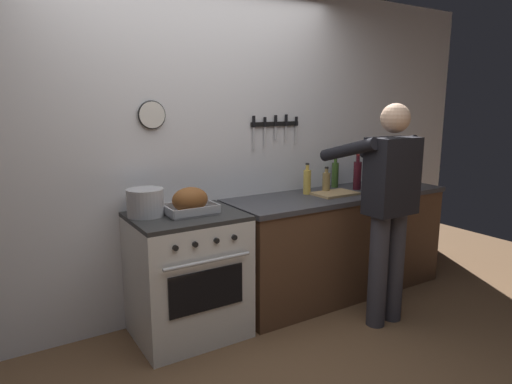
{
  "coord_description": "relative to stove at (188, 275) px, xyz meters",
  "views": [
    {
      "loc": [
        -1.4,
        -1.83,
        1.66
      ],
      "look_at": [
        0.27,
        0.85,
        1.03
      ],
      "focal_mm": 31.32,
      "sensor_mm": 36.0,
      "label": 1
    }
  ],
  "objects": [
    {
      "name": "bottle_cooking_oil",
      "position": [
        1.15,
        0.11,
        0.56
      ],
      "size": [
        0.06,
        0.06,
        0.26
      ],
      "color": "gold",
      "rests_on": "counter_block"
    },
    {
      "name": "bottle_olive_oil",
      "position": [
        1.57,
        0.22,
        0.57
      ],
      "size": [
        0.06,
        0.06,
        0.29
      ],
      "color": "#385623",
      "rests_on": "counter_block"
    },
    {
      "name": "wall_back",
      "position": [
        0.22,
        0.36,
        0.85
      ],
      "size": [
        6.0,
        0.13,
        2.6
      ],
      "color": "silver",
      "rests_on": "ground"
    },
    {
      "name": "stove",
      "position": [
        0.0,
        0.0,
        0.0
      ],
      "size": [
        0.76,
        0.67,
        0.9
      ],
      "color": "white",
      "rests_on": "ground"
    },
    {
      "name": "stock_pot",
      "position": [
        -0.25,
        0.1,
        0.54
      ],
      "size": [
        0.25,
        0.25,
        0.19
      ],
      "color": "#B7B7BC",
      "rests_on": "stove"
    },
    {
      "name": "cutting_board",
      "position": [
        1.34,
        -0.04,
        0.46
      ],
      "size": [
        0.36,
        0.24,
        0.02
      ],
      "primitive_type": "cube",
      "color": "tan",
      "rests_on": "counter_block"
    },
    {
      "name": "roasting_pan",
      "position": [
        0.03,
        -0.0,
        0.54
      ],
      "size": [
        0.35,
        0.26,
        0.19
      ],
      "color": "#B7B7BC",
      "rests_on": "stove"
    },
    {
      "name": "counter_block",
      "position": [
        1.42,
        0.0,
        0.0
      ],
      "size": [
        2.03,
        0.65,
        0.9
      ],
      "color": "brown",
      "rests_on": "ground"
    },
    {
      "name": "person_cook",
      "position": [
        1.35,
        -0.61,
        0.5
      ],
      "size": [
        0.51,
        0.63,
        1.66
      ],
      "rotation": [
        0.0,
        0.0,
        1.64
      ],
      "color": "#383842",
      "rests_on": "ground"
    },
    {
      "name": "bottle_vinegar",
      "position": [
        1.33,
        0.07,
        0.54
      ],
      "size": [
        0.07,
        0.07,
        0.23
      ],
      "color": "#997F4C",
      "rests_on": "counter_block"
    },
    {
      "name": "bottle_wine_red",
      "position": [
        1.66,
        0.03,
        0.58
      ],
      "size": [
        0.07,
        0.07,
        0.32
      ],
      "color": "#47141E",
      "rests_on": "counter_block"
    }
  ]
}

